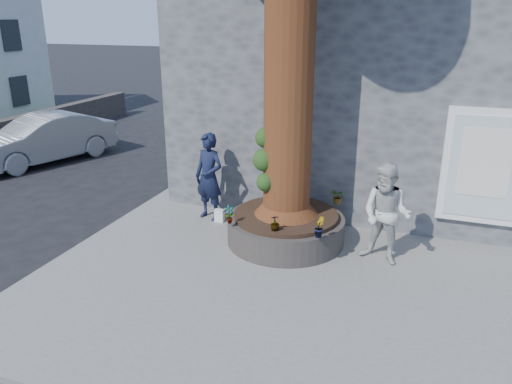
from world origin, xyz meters
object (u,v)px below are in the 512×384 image
(man, at_px, (209,177))
(woman, at_px, (386,214))
(car_silver, at_px, (43,139))
(planter, at_px, (286,228))

(man, xyz_separation_m, woman, (3.83, -0.82, -0.03))
(man, height_order, woman, man)
(man, bearing_deg, car_silver, 173.12)
(man, xyz_separation_m, car_silver, (-6.94, 2.68, -0.34))
(planter, distance_m, car_silver, 9.46)
(man, bearing_deg, planter, -3.13)
(planter, bearing_deg, man, 162.67)
(planter, xyz_separation_m, man, (-1.92, 0.60, 0.66))
(man, height_order, car_silver, man)
(car_silver, bearing_deg, woman, 0.43)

